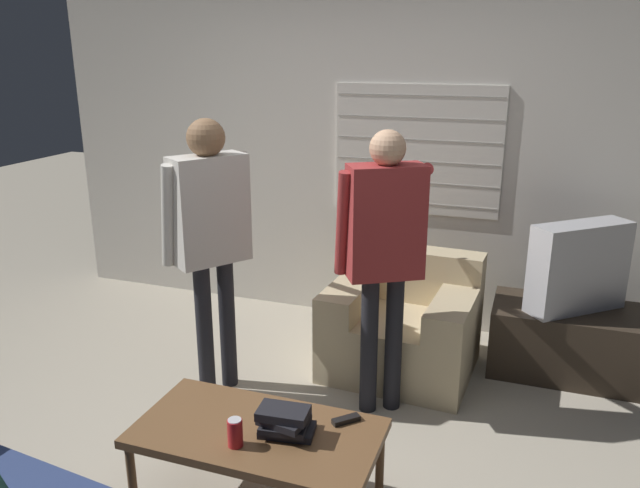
# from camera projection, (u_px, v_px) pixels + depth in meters

# --- Properties ---
(ground_plane) EXTENTS (16.00, 16.00, 0.00)m
(ground_plane) POSITION_uv_depth(u_px,v_px,m) (262.00, 464.00, 3.20)
(ground_plane) COLOR #B2A893
(wall_back) EXTENTS (5.20, 0.08, 2.55)m
(wall_back) POSITION_uv_depth(u_px,v_px,m) (372.00, 156.00, 4.64)
(wall_back) COLOR silver
(wall_back) RESTS_ON ground_plane
(armchair_beige) EXTENTS (0.96, 0.84, 0.76)m
(armchair_beige) POSITION_uv_depth(u_px,v_px,m) (403.00, 325.00, 4.10)
(armchair_beige) COLOR #C6B289
(armchair_beige) RESTS_ON ground_plane
(coffee_table) EXTENTS (1.09, 0.57, 0.43)m
(coffee_table) POSITION_uv_depth(u_px,v_px,m) (257.00, 437.00, 2.77)
(coffee_table) COLOR brown
(coffee_table) RESTS_ON ground_plane
(tv_stand) EXTENTS (0.98, 0.52, 0.45)m
(tv_stand) POSITION_uv_depth(u_px,v_px,m) (569.00, 341.00, 4.05)
(tv_stand) COLOR #33281E
(tv_stand) RESTS_ON ground_plane
(tv) EXTENTS (0.62, 0.58, 0.57)m
(tv) POSITION_uv_depth(u_px,v_px,m) (578.00, 267.00, 3.90)
(tv) COLOR #B2B2B7
(tv) RESTS_ON tv_stand
(person_left_standing) EXTENTS (0.58, 0.79, 1.68)m
(person_left_standing) POSITION_uv_depth(u_px,v_px,m) (210.00, 224.00, 3.63)
(person_left_standing) COLOR black
(person_left_standing) RESTS_ON ground_plane
(person_right_standing) EXTENTS (0.52, 0.81, 1.64)m
(person_right_standing) POSITION_uv_depth(u_px,v_px,m) (384.00, 240.00, 3.41)
(person_right_standing) COLOR black
(person_right_standing) RESTS_ON ground_plane
(book_stack) EXTENTS (0.26, 0.20, 0.13)m
(book_stack) POSITION_uv_depth(u_px,v_px,m) (285.00, 421.00, 2.70)
(book_stack) COLOR black
(book_stack) RESTS_ON coffee_table
(soda_can) EXTENTS (0.07, 0.07, 0.13)m
(soda_can) POSITION_uv_depth(u_px,v_px,m) (235.00, 433.00, 2.63)
(soda_can) COLOR red
(soda_can) RESTS_ON coffee_table
(spare_remote) EXTENTS (0.12, 0.12, 0.02)m
(spare_remote) POSITION_uv_depth(u_px,v_px,m) (346.00, 420.00, 2.81)
(spare_remote) COLOR black
(spare_remote) RESTS_ON coffee_table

